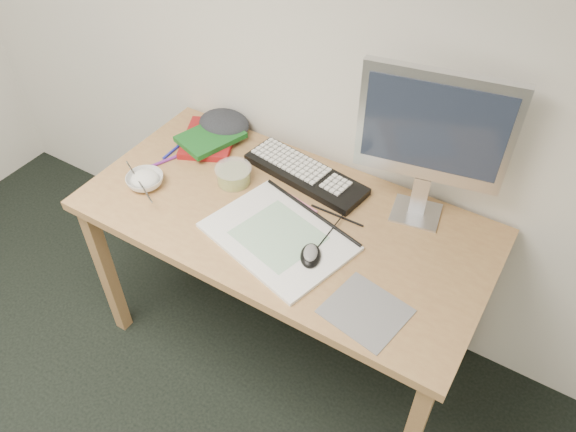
% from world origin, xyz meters
% --- Properties ---
extents(desk, '(1.40, 0.70, 0.75)m').
position_xyz_m(desk, '(0.14, 1.43, 0.67)').
color(desk, tan).
rests_on(desk, ground).
extents(mousepad, '(0.25, 0.24, 0.00)m').
position_xyz_m(mousepad, '(0.55, 1.21, 0.75)').
color(mousepad, slate).
rests_on(mousepad, desk).
extents(sketchpad, '(0.52, 0.43, 0.01)m').
position_xyz_m(sketchpad, '(0.18, 1.33, 0.76)').
color(sketchpad, white).
rests_on(sketchpad, desk).
extents(keyboard, '(0.49, 0.22, 0.03)m').
position_xyz_m(keyboard, '(0.10, 1.64, 0.76)').
color(keyboard, black).
rests_on(keyboard, desk).
extents(monitor, '(0.46, 0.17, 0.54)m').
position_xyz_m(monitor, '(0.52, 1.67, 1.09)').
color(monitor, silver).
rests_on(monitor, desk).
extents(mouse, '(0.10, 0.12, 0.04)m').
position_xyz_m(mouse, '(0.31, 1.30, 0.78)').
color(mouse, black).
rests_on(mouse, sketchpad).
extents(rice_bowl, '(0.15, 0.15, 0.04)m').
position_xyz_m(rice_bowl, '(-0.37, 1.30, 0.77)').
color(rice_bowl, white).
rests_on(rice_bowl, desk).
extents(chopsticks, '(0.23, 0.13, 0.02)m').
position_xyz_m(chopsticks, '(-0.36, 1.27, 0.79)').
color(chopsticks, silver).
rests_on(chopsticks, rice_bowl).
extents(fruit_tub, '(0.17, 0.17, 0.06)m').
position_xyz_m(fruit_tub, '(-0.11, 1.49, 0.78)').
color(fruit_tub, '#EAC952').
rests_on(fruit_tub, desk).
extents(book_red, '(0.28, 0.31, 0.03)m').
position_xyz_m(book_red, '(-0.33, 1.63, 0.76)').
color(book_red, maroon).
rests_on(book_red, desk).
extents(book_green, '(0.23, 0.27, 0.02)m').
position_xyz_m(book_green, '(-0.31, 1.62, 0.79)').
color(book_green, '#175E1F').
rests_on(book_green, book_red).
extents(cloth_lump, '(0.20, 0.18, 0.07)m').
position_xyz_m(cloth_lump, '(-0.32, 1.72, 0.79)').
color(cloth_lump, '#26282E').
rests_on(cloth_lump, desk).
extents(pencil_pink, '(0.20, 0.05, 0.01)m').
position_xyz_m(pencil_pink, '(0.13, 1.52, 0.75)').
color(pencil_pink, pink).
rests_on(pencil_pink, desk).
extents(pencil_tan, '(0.14, 0.11, 0.01)m').
position_xyz_m(pencil_tan, '(0.13, 1.49, 0.75)').
color(pencil_tan, tan).
rests_on(pencil_tan, desk).
extents(pencil_black, '(0.20, 0.01, 0.01)m').
position_xyz_m(pencil_black, '(0.29, 1.52, 0.75)').
color(pencil_black, black).
rests_on(pencil_black, desk).
extents(marker_blue, '(0.01, 0.12, 0.01)m').
position_xyz_m(marker_blue, '(-0.41, 1.51, 0.76)').
color(marker_blue, '#2028B0').
rests_on(marker_blue, desk).
extents(marker_orange, '(0.04, 0.12, 0.01)m').
position_xyz_m(marker_orange, '(-0.37, 1.55, 0.76)').
color(marker_orange, orange).
rests_on(marker_orange, desk).
extents(marker_purple, '(0.06, 0.12, 0.01)m').
position_xyz_m(marker_purple, '(-0.40, 1.44, 0.76)').
color(marker_purple, '#752895').
rests_on(marker_purple, desk).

